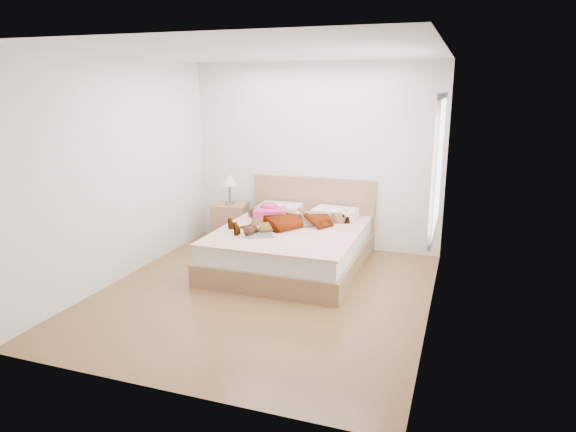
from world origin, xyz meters
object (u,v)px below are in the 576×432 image
object	(u,v)px
plush_toy	(249,230)
towel	(269,212)
magazine	(257,236)
coffee_mug	(244,233)
woman	(294,218)
nightstand	(231,220)
bed	(293,244)
phone	(269,203)

from	to	relation	value
plush_toy	towel	bearing A→B (deg)	95.28
magazine	coffee_mug	size ratio (longest dim) A/B	4.54
woman	nightstand	bearing A→B (deg)	-155.52
coffee_mug	plush_toy	world-z (taller)	plush_toy
magazine	coffee_mug	world-z (taller)	coffee_mug
woman	bed	bearing A→B (deg)	-44.73
coffee_mug	plush_toy	xyz separation A→B (m)	(0.05, 0.06, 0.02)
phone	magazine	distance (m)	1.02
phone	nightstand	xyz separation A→B (m)	(-0.69, 0.20, -0.36)
bed	phone	bearing A→B (deg)	138.70
bed	plush_toy	size ratio (longest dim) A/B	8.35
towel	coffee_mug	distance (m)	0.94
towel	plush_toy	xyz separation A→B (m)	(0.08, -0.88, -0.02)
bed	nightstand	world-z (taller)	nightstand
phone	towel	size ratio (longest dim) A/B	0.20
plush_toy	woman	bearing A→B (deg)	57.40
towel	magazine	xyz separation A→B (m)	(0.17, -0.87, -0.08)
magazine	coffee_mug	xyz separation A→B (m)	(-0.14, -0.06, 0.04)
nightstand	bed	bearing A→B (deg)	-28.11
plush_toy	magazine	bearing A→B (deg)	3.02
coffee_mug	towel	bearing A→B (deg)	92.12
woman	phone	distance (m)	0.64
bed	magazine	distance (m)	0.65
woman	magazine	bearing A→B (deg)	-64.65
bed	towel	world-z (taller)	bed
phone	magazine	xyz separation A→B (m)	(0.22, -0.98, -0.18)
towel	plush_toy	size ratio (longest dim) A/B	1.97
coffee_mug	phone	bearing A→B (deg)	94.48
woman	coffee_mug	size ratio (longest dim) A/B	14.76
bed	magazine	world-z (taller)	bed
woman	bed	size ratio (longest dim) A/B	0.80
woman	plush_toy	distance (m)	0.69
woman	plush_toy	world-z (taller)	woman
magazine	plush_toy	world-z (taller)	plush_toy
phone	coffee_mug	world-z (taller)	phone
towel	nightstand	world-z (taller)	nightstand
phone	towel	xyz separation A→B (m)	(0.05, -0.11, -0.10)
phone	bed	size ratio (longest dim) A/B	0.05
phone	plush_toy	size ratio (longest dim) A/B	0.40
magazine	phone	bearing A→B (deg)	102.74
woman	coffee_mug	world-z (taller)	woman
towel	woman	bearing A→B (deg)	-32.96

